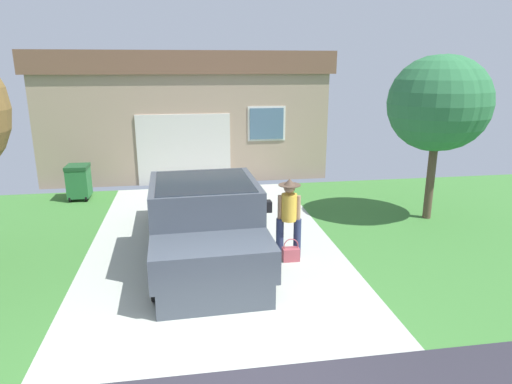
{
  "coord_description": "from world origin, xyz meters",
  "views": [
    {
      "loc": [
        -0.5,
        -4.86,
        3.74
      ],
      "look_at": [
        0.82,
        3.44,
        1.35
      ],
      "focal_mm": 31.52,
      "sensor_mm": 36.0,
      "label": 1
    }
  ],
  "objects_px": {
    "house_with_garage": "(186,110)",
    "wheeled_trash_bin": "(79,181)",
    "pickup_truck": "(205,224)",
    "front_yard_tree": "(439,104)",
    "person_with_hat": "(289,213)",
    "handbag": "(291,253)"
  },
  "relations": [
    {
      "from": "house_with_garage",
      "to": "front_yard_tree",
      "type": "height_order",
      "value": "house_with_garage"
    },
    {
      "from": "handbag",
      "to": "wheeled_trash_bin",
      "type": "xyz_separation_m",
      "value": [
        -5.02,
        5.08,
        0.4
      ]
    },
    {
      "from": "handbag",
      "to": "wheeled_trash_bin",
      "type": "bearing_deg",
      "value": 134.7
    },
    {
      "from": "handbag",
      "to": "house_with_garage",
      "type": "xyz_separation_m",
      "value": [
        -1.9,
        9.07,
        1.96
      ]
    },
    {
      "from": "front_yard_tree",
      "to": "wheeled_trash_bin",
      "type": "height_order",
      "value": "front_yard_tree"
    },
    {
      "from": "handbag",
      "to": "wheeled_trash_bin",
      "type": "distance_m",
      "value": 7.15
    },
    {
      "from": "pickup_truck",
      "to": "wheeled_trash_bin",
      "type": "height_order",
      "value": "pickup_truck"
    },
    {
      "from": "person_with_hat",
      "to": "house_with_garage",
      "type": "height_order",
      "value": "house_with_garage"
    },
    {
      "from": "pickup_truck",
      "to": "wheeled_trash_bin",
      "type": "xyz_separation_m",
      "value": [
        -3.36,
        4.68,
        -0.18
      ]
    },
    {
      "from": "handbag",
      "to": "wheeled_trash_bin",
      "type": "height_order",
      "value": "wheeled_trash_bin"
    },
    {
      "from": "handbag",
      "to": "pickup_truck",
      "type": "bearing_deg",
      "value": 166.53
    },
    {
      "from": "front_yard_tree",
      "to": "wheeled_trash_bin",
      "type": "bearing_deg",
      "value": 160.82
    },
    {
      "from": "pickup_truck",
      "to": "wheeled_trash_bin",
      "type": "bearing_deg",
      "value": -56.18
    },
    {
      "from": "person_with_hat",
      "to": "house_with_garage",
      "type": "xyz_separation_m",
      "value": [
        -1.89,
        8.88,
        1.18
      ]
    },
    {
      "from": "pickup_truck",
      "to": "handbag",
      "type": "bearing_deg",
      "value": 164.64
    },
    {
      "from": "house_with_garage",
      "to": "wheeled_trash_bin",
      "type": "relative_size",
      "value": 9.6
    },
    {
      "from": "front_yard_tree",
      "to": "person_with_hat",
      "type": "bearing_deg",
      "value": -156.26
    },
    {
      "from": "pickup_truck",
      "to": "person_with_hat",
      "type": "relative_size",
      "value": 3.25
    },
    {
      "from": "house_with_garage",
      "to": "wheeled_trash_bin",
      "type": "distance_m",
      "value": 5.3
    },
    {
      "from": "house_with_garage",
      "to": "front_yard_tree",
      "type": "relative_size",
      "value": 2.41
    },
    {
      "from": "house_with_garage",
      "to": "front_yard_tree",
      "type": "xyz_separation_m",
      "value": [
        5.89,
        -7.12,
        0.75
      ]
    },
    {
      "from": "pickup_truck",
      "to": "front_yard_tree",
      "type": "height_order",
      "value": "front_yard_tree"
    }
  ]
}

